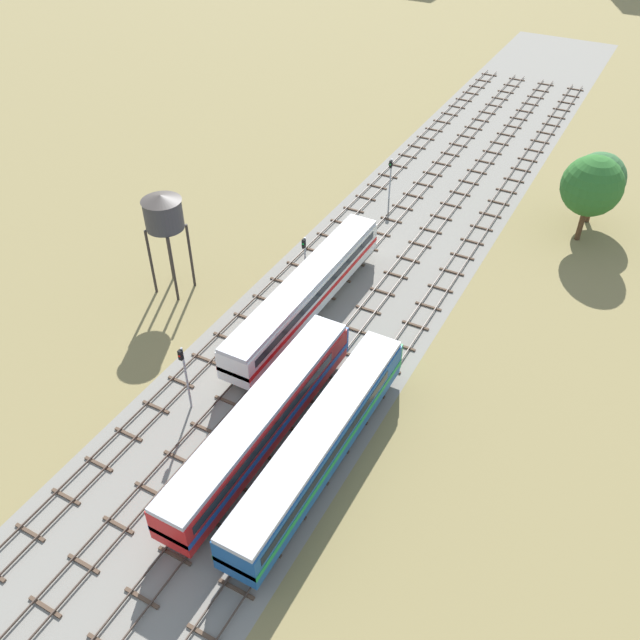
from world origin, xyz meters
TOP-DOWN VIEW (x-y plane):
  - ground_plane at (0.00, 56.00)m, footprint 480.00×480.00m
  - ballast_bed at (0.00, 56.00)m, footprint 17.26×176.00m
  - track_far_left at (-6.63, 57.00)m, footprint 2.40×126.00m
  - track_left at (-2.21, 57.00)m, footprint 2.40×126.00m
  - track_centre_left at (2.21, 57.00)m, footprint 2.40×126.00m
  - track_centre at (6.63, 57.00)m, footprint 2.40×126.00m
  - diesel_railcar_centre_left_nearest at (2.21, 38.32)m, footprint 2.96×20.50m
  - diesel_railcar_centre_near at (6.63, 38.53)m, footprint 2.96×20.50m
  - passenger_coach_left_mid at (-2.21, 52.36)m, footprint 2.96×22.00m
  - water_tower at (-14.62, 50.06)m, footprint 3.43×3.43m
  - signal_post_nearest at (-4.42, 56.00)m, footprint 0.28×0.47m
  - signal_post_near at (-4.42, 38.82)m, footprint 0.28×0.47m
  - signal_post_mid at (-4.42, 74.81)m, footprint 0.28×0.47m
  - lineside_tree_0 at (15.75, 76.15)m, footprint 5.87×5.87m
  - lineside_tree_1 at (15.88, 80.20)m, footprint 5.30×5.30m

SIDE VIEW (x-z plane):
  - ground_plane at x=0.00m, z-range 0.00..0.00m
  - ballast_bed at x=0.00m, z-range 0.00..0.01m
  - track_far_left at x=-6.63m, z-range -0.01..0.28m
  - track_left at x=-2.21m, z-range -0.01..0.28m
  - track_centre_left at x=2.21m, z-range -0.01..0.28m
  - track_centre at x=6.63m, z-range -0.01..0.28m
  - diesel_railcar_centre_left_nearest at x=2.21m, z-range 0.70..4.50m
  - diesel_railcar_centre_near at x=6.63m, z-range 0.70..4.50m
  - passenger_coach_left_mid at x=-2.21m, z-range 0.71..4.51m
  - signal_post_mid at x=-4.42m, z-range 0.67..5.30m
  - signal_post_nearest at x=-4.42m, z-range 0.71..5.92m
  - signal_post_near at x=-4.42m, z-range 0.76..6.53m
  - lineside_tree_1 at x=15.88m, z-range 1.12..8.69m
  - lineside_tree_0 at x=15.75m, z-range 1.49..10.38m
  - water_tower at x=-14.62m, z-range 3.04..12.59m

